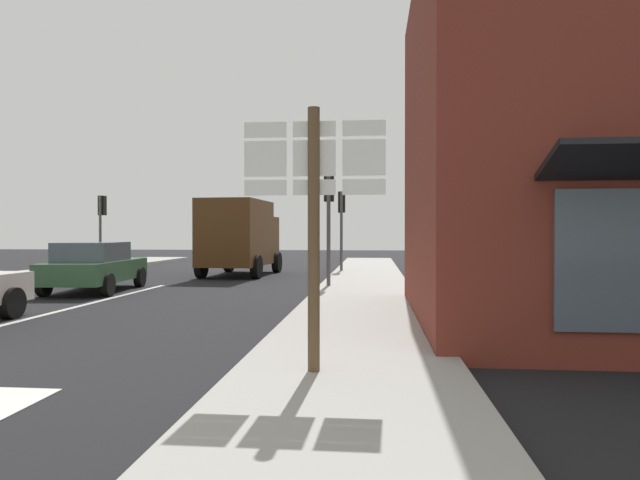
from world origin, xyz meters
TOP-DOWN VIEW (x-y plane):
  - ground_plane at (0.00, 10.00)m, footprint 80.00×80.00m
  - sidewalk_right at (6.68, 8.00)m, footprint 2.78×44.00m
  - lane_centre_stripe at (0.00, 6.00)m, footprint 0.16×12.00m
  - sedan_far at (-1.30, 9.99)m, footprint 2.27×4.34m
  - delivery_truck at (1.51, 16.49)m, footprint 2.72×5.11m
  - route_sign_post at (6.26, 0.67)m, footprint 1.66×0.14m
  - traffic_light_near_right at (5.59, 11.26)m, footprint 0.30×0.49m
  - traffic_light_far_right at (5.59, 18.07)m, footprint 0.30×0.49m
  - traffic_light_far_left at (-5.59, 18.83)m, footprint 0.30×0.49m

SIDE VIEW (x-z plane):
  - ground_plane at x=0.00m, z-range 0.00..0.00m
  - lane_centre_stripe at x=0.00m, z-range 0.00..0.01m
  - sidewalk_right at x=6.68m, z-range 0.00..0.14m
  - sedan_far at x=-1.30m, z-range 0.03..1.50m
  - delivery_truck at x=1.51m, z-range 0.13..3.18m
  - route_sign_post at x=6.26m, z-range 0.40..3.60m
  - traffic_light_far_left at x=-5.59m, z-range 0.83..4.31m
  - traffic_light_far_right at x=5.59m, z-range 0.85..4.37m
  - traffic_light_near_right at x=5.59m, z-range 0.87..4.49m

